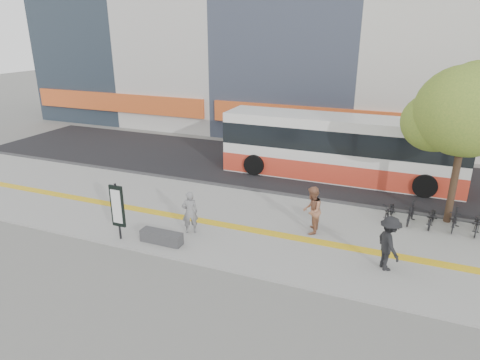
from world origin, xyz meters
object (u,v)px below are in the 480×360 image
at_px(signboard, 117,207).
at_px(bus, 339,149).
at_px(pedestrian_tan, 312,210).
at_px(bench, 162,237).
at_px(seated_woman, 190,212).
at_px(street_tree, 466,113).
at_px(pedestrian_dark, 389,243).

height_order(signboard, bus, bus).
height_order(bus, pedestrian_tan, bus).
bearing_deg(bus, bench, -115.95).
xyz_separation_m(seated_woman, pedestrian_tan, (4.29, 1.72, 0.09)).
height_order(bench, bus, bus).
distance_m(bench, bus, 10.86).
xyz_separation_m(bench, street_tree, (9.78, 6.02, 4.21)).
height_order(street_tree, bus, street_tree).
xyz_separation_m(street_tree, bus, (-5.06, 3.68, -2.94)).
relative_size(signboard, pedestrian_tan, 1.18).
bearing_deg(seated_woman, pedestrian_tan, 167.93).
relative_size(bus, seated_woman, 7.15).
relative_size(seated_woman, pedestrian_dark, 0.91).
height_order(street_tree, pedestrian_dark, street_tree).
xyz_separation_m(signboard, pedestrian_dark, (9.34, 1.56, -0.37)).
height_order(bench, seated_woman, seated_woman).
bearing_deg(bench, bus, 64.05).
xyz_separation_m(street_tree, pedestrian_dark, (-2.04, -4.77, -3.51)).
bearing_deg(bus, pedestrian_tan, -88.71).
distance_m(street_tree, bus, 6.91).
xyz_separation_m(signboard, street_tree, (11.38, 6.33, 3.15)).
relative_size(street_tree, seated_woman, 3.74).
xyz_separation_m(bus, seated_woman, (-4.14, -8.56, -0.65)).
distance_m(bench, pedestrian_dark, 7.87).
height_order(street_tree, seated_woman, street_tree).
distance_m(signboard, pedestrian_tan, 7.22).
bearing_deg(seated_woman, street_tree, 174.06).
bearing_deg(pedestrian_tan, seated_woman, -71.99).
xyz_separation_m(signboard, seated_woman, (2.18, 1.45, -0.44)).
relative_size(bench, pedestrian_tan, 0.86).
bearing_deg(bench, pedestrian_dark, 9.18).
xyz_separation_m(signboard, pedestrian_tan, (6.47, 3.16, -0.36)).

